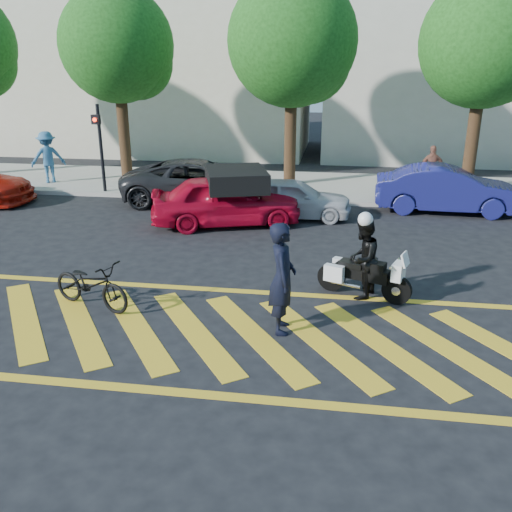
# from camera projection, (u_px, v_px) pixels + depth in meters

# --- Properties ---
(ground) EXTENTS (90.00, 90.00, 0.00)m
(ground) POSITION_uv_depth(u_px,v_px,m) (227.00, 334.00, 9.66)
(ground) COLOR black
(ground) RESTS_ON ground
(sidewalk) EXTENTS (60.00, 5.00, 0.15)m
(sidewalk) POSITION_uv_depth(u_px,v_px,m) (289.00, 186.00, 20.80)
(sidewalk) COLOR #9E998E
(sidewalk) RESTS_ON ground
(crosswalk) EXTENTS (12.33, 4.00, 0.01)m
(crosswalk) POSITION_uv_depth(u_px,v_px,m) (225.00, 333.00, 9.67)
(crosswalk) COLOR gold
(crosswalk) RESTS_ON ground
(building_left) EXTENTS (16.00, 8.00, 10.00)m
(building_left) POSITION_uv_depth(u_px,v_px,m) (156.00, 53.00, 28.63)
(building_left) COLOR beige
(building_left) RESTS_ON ground
(building_right) EXTENTS (16.00, 8.00, 11.00)m
(building_right) POSITION_uv_depth(u_px,v_px,m) (495.00, 41.00, 26.08)
(building_right) COLOR beige
(building_right) RESTS_ON ground
(tree_left) EXTENTS (4.20, 4.20, 7.26)m
(tree_left) POSITION_uv_depth(u_px,v_px,m) (121.00, 50.00, 20.09)
(tree_left) COLOR black
(tree_left) RESTS_ON ground
(tree_center) EXTENTS (4.60, 4.60, 7.56)m
(tree_center) POSITION_uv_depth(u_px,v_px,m) (296.00, 46.00, 19.14)
(tree_center) COLOR black
(tree_center) RESTS_ON ground
(tree_right) EXTENTS (4.40, 4.40, 7.41)m
(tree_right) POSITION_uv_depth(u_px,v_px,m) (488.00, 47.00, 18.25)
(tree_right) COLOR black
(tree_right) RESTS_ON ground
(signal_pole) EXTENTS (0.28, 0.43, 3.20)m
(signal_pole) POSITION_uv_depth(u_px,v_px,m) (100.00, 142.00, 18.98)
(signal_pole) COLOR black
(signal_pole) RESTS_ON ground
(officer_bike) EXTENTS (0.56, 0.79, 2.02)m
(officer_bike) POSITION_uv_depth(u_px,v_px,m) (282.00, 278.00, 9.46)
(officer_bike) COLOR black
(officer_bike) RESTS_ON ground
(bicycle) EXTENTS (1.95, 1.24, 0.97)m
(bicycle) POSITION_uv_depth(u_px,v_px,m) (91.00, 284.00, 10.56)
(bicycle) COLOR black
(bicycle) RESTS_ON ground
(police_motorcycle) EXTENTS (1.89, 1.03, 0.88)m
(police_motorcycle) POSITION_uv_depth(u_px,v_px,m) (362.00, 275.00, 11.03)
(police_motorcycle) COLOR black
(police_motorcycle) RESTS_ON ground
(officer_moto) EXTENTS (0.88, 0.98, 1.67)m
(officer_moto) POSITION_uv_depth(u_px,v_px,m) (363.00, 259.00, 10.91)
(officer_moto) COLOR black
(officer_moto) RESTS_ON ground
(red_convertible) EXTENTS (4.69, 2.98, 1.49)m
(red_convertible) POSITION_uv_depth(u_px,v_px,m) (226.00, 200.00, 15.87)
(red_convertible) COLOR #B20822
(red_convertible) RESTS_ON ground
(parked_mid_left) EXTENTS (5.45, 2.89, 1.46)m
(parked_mid_left) POSITION_uv_depth(u_px,v_px,m) (201.00, 182.00, 18.36)
(parked_mid_left) COLOR black
(parked_mid_left) RESTS_ON ground
(parked_mid_right) EXTENTS (3.70, 1.60, 1.24)m
(parked_mid_right) POSITION_uv_depth(u_px,v_px,m) (292.00, 198.00, 16.65)
(parked_mid_right) COLOR silver
(parked_mid_right) RESTS_ON ground
(parked_right) EXTENTS (4.54, 1.77, 1.47)m
(parked_right) POSITION_uv_depth(u_px,v_px,m) (447.00, 189.00, 17.23)
(parked_right) COLOR navy
(parked_right) RESTS_ON ground
(pedestrian_left) EXTENTS (1.45, 1.28, 1.94)m
(pedestrian_left) POSITION_uv_depth(u_px,v_px,m) (48.00, 157.00, 20.75)
(pedestrian_left) COLOR #32638C
(pedestrian_left) RESTS_ON sidewalk
(pedestrian_right) EXTENTS (0.95, 0.45, 1.58)m
(pedestrian_right) POSITION_uv_depth(u_px,v_px,m) (432.00, 168.00, 19.68)
(pedestrian_right) COLOR #8E5440
(pedestrian_right) RESTS_ON sidewalk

